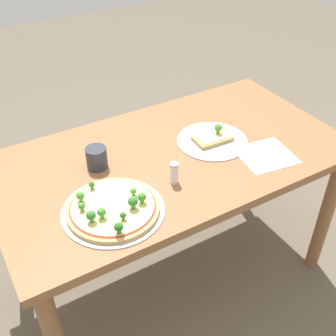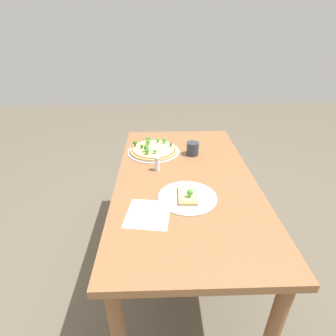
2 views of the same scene
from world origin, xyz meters
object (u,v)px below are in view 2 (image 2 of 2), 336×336
(dining_table, at_px, (185,191))
(pizza_tray_slice, at_px, (188,196))
(pizza_tray_whole, at_px, (153,150))
(drinking_cup, at_px, (193,149))
(condiment_shaker, at_px, (157,164))

(dining_table, relative_size, pizza_tray_slice, 4.78)
(pizza_tray_whole, height_order, pizza_tray_slice, pizza_tray_whole)
(dining_table, distance_m, drinking_cup, 0.32)
(dining_table, relative_size, condiment_shaker, 16.52)
(drinking_cup, bearing_deg, pizza_tray_slice, 170.75)
(pizza_tray_whole, height_order, drinking_cup, drinking_cup)
(dining_table, height_order, pizza_tray_whole, pizza_tray_whole)
(pizza_tray_whole, xyz_separation_m, pizza_tray_slice, (-0.52, -0.17, -0.00))
(pizza_tray_whole, bearing_deg, condiment_shaker, -173.71)
(dining_table, relative_size, drinking_cup, 16.56)
(pizza_tray_slice, relative_size, condiment_shaker, 3.46)
(dining_table, xyz_separation_m, condiment_shaker, (0.08, 0.15, 0.13))
(pizza_tray_slice, xyz_separation_m, condiment_shaker, (0.27, 0.15, 0.03))
(dining_table, xyz_separation_m, pizza_tray_whole, (0.33, 0.18, 0.10))
(pizza_tray_whole, bearing_deg, drinking_cup, -101.66)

